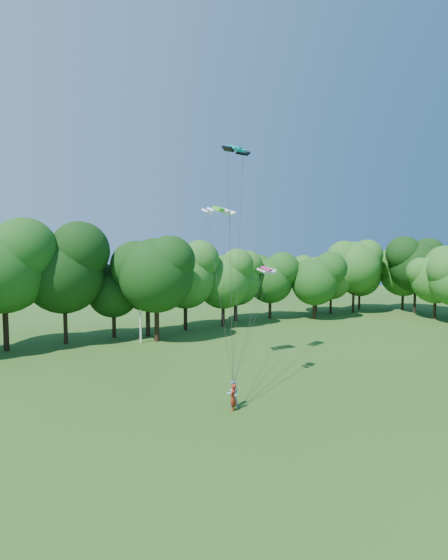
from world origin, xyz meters
TOP-DOWN VIEW (x-y plane):
  - ground at (0.00, 0.00)m, footprint 160.00×160.00m
  - utility_pole at (0.04, 32.39)m, footprint 1.71×0.37m
  - kite_flyer_left at (-1.76, 10.23)m, footprint 0.77×0.72m
  - kite_flyer_right at (-1.40, 10.85)m, footprint 1.06×0.95m
  - kite_teal at (3.37, 18.03)m, footprint 2.79×1.92m
  - kite_green at (2.58, 19.54)m, footprint 2.84×1.29m
  - kite_pink at (3.68, 14.01)m, footprint 1.91×1.44m
  - tree_back_center at (1.89, 32.20)m, footprint 9.18×9.18m
  - tree_back_east at (33.19, 36.73)m, footprint 6.77×6.77m

SIDE VIEW (x-z plane):
  - ground at x=0.00m, z-range 0.00..0.00m
  - kite_flyer_left at x=-1.76m, z-range 0.00..1.77m
  - kite_flyer_right at x=-1.40m, z-range 0.00..1.80m
  - utility_pole at x=0.04m, z-range 0.11..8.73m
  - tree_back_east at x=33.19m, z-range 1.22..11.08m
  - tree_back_center at x=1.89m, z-range 1.66..15.01m
  - kite_pink at x=3.68m, z-range 8.85..9.22m
  - kite_green at x=2.58m, z-range 13.77..14.28m
  - kite_teal at x=3.37m, z-range 18.79..19.27m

